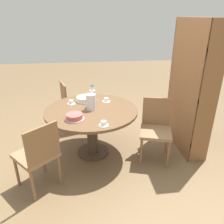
# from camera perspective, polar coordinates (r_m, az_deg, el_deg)

# --- Properties ---
(ground_plane) EXTENTS (14.00, 14.00, 0.00)m
(ground_plane) POSITION_cam_1_polar(r_m,az_deg,el_deg) (3.40, -4.96, -10.44)
(ground_plane) COLOR brown
(dining_table) EXTENTS (1.29, 1.29, 0.72)m
(dining_table) POSITION_cam_1_polar(r_m,az_deg,el_deg) (3.11, -5.34, -1.62)
(dining_table) COLOR #473828
(dining_table) RESTS_ON ground_plane
(chair_a) EXTENTS (0.52, 0.52, 0.87)m
(chair_a) POSITION_cam_1_polar(r_m,az_deg,el_deg) (3.95, -10.34, 2.10)
(chair_a) COLOR olive
(chair_a) RESTS_ON ground_plane
(chair_b) EXTENTS (0.59, 0.59, 0.87)m
(chair_b) POSITION_cam_1_polar(r_m,az_deg,el_deg) (2.66, -18.74, -10.36)
(chair_b) COLOR olive
(chair_b) RESTS_ON ground_plane
(chair_c) EXTENTS (0.52, 0.52, 0.87)m
(chair_c) POSITION_cam_1_polar(r_m,az_deg,el_deg) (3.13, 11.38, -4.04)
(chair_c) COLOR olive
(chair_c) RESTS_ON ground_plane
(bookshelf) EXTENTS (0.96, 0.28, 1.90)m
(bookshelf) POSITION_cam_1_polar(r_m,az_deg,el_deg) (3.40, 19.48, 5.29)
(bookshelf) COLOR brown
(bookshelf) RESTS_ON ground_plane
(coffee_pot) EXTENTS (0.13, 0.13, 0.26)m
(coffee_pot) POSITION_cam_1_polar(r_m,az_deg,el_deg) (3.01, -5.59, 2.77)
(coffee_pot) COLOR silver
(coffee_pot) RESTS_ON dining_table
(water_bottle) EXTENTS (0.08, 0.08, 0.31)m
(water_bottle) POSITION_cam_1_polar(r_m,az_deg,el_deg) (3.13, -5.11, 3.80)
(water_bottle) COLOR silver
(water_bottle) RESTS_ON dining_table
(cake_main) EXTENTS (0.29, 0.29, 0.07)m
(cake_main) POSITION_cam_1_polar(r_m,az_deg,el_deg) (3.35, -7.02, 3.41)
(cake_main) COLOR silver
(cake_main) RESTS_ON dining_table
(cake_second) EXTENTS (0.24, 0.24, 0.07)m
(cake_second) POSITION_cam_1_polar(r_m,az_deg,el_deg) (2.78, -9.78, -1.26)
(cake_second) COLOR silver
(cake_second) RESTS_ON dining_table
(cup_a) EXTENTS (0.12, 0.12, 0.06)m
(cup_a) POSITION_cam_1_polar(r_m,az_deg,el_deg) (3.30, -1.50, 3.08)
(cup_a) COLOR white
(cup_a) RESTS_ON dining_table
(cup_b) EXTENTS (0.12, 0.12, 0.06)m
(cup_b) POSITION_cam_1_polar(r_m,az_deg,el_deg) (3.27, -10.63, 2.43)
(cup_b) COLOR white
(cup_b) RESTS_ON dining_table
(cup_c) EXTENTS (0.12, 0.12, 0.06)m
(cup_c) POSITION_cam_1_polar(r_m,az_deg,el_deg) (2.59, -2.18, -3.11)
(cup_c) COLOR white
(cup_c) RESTS_ON dining_table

